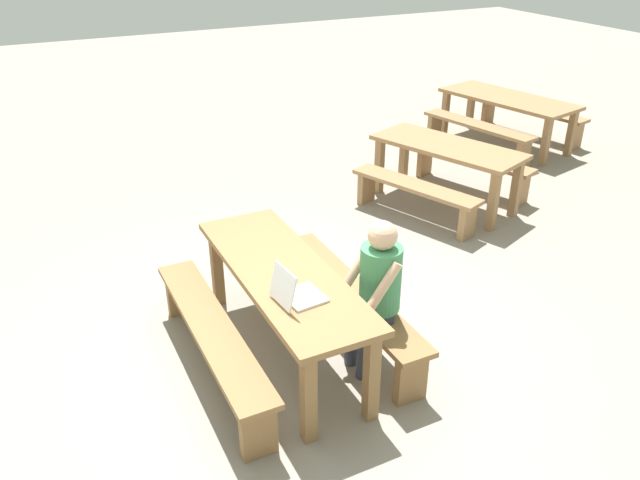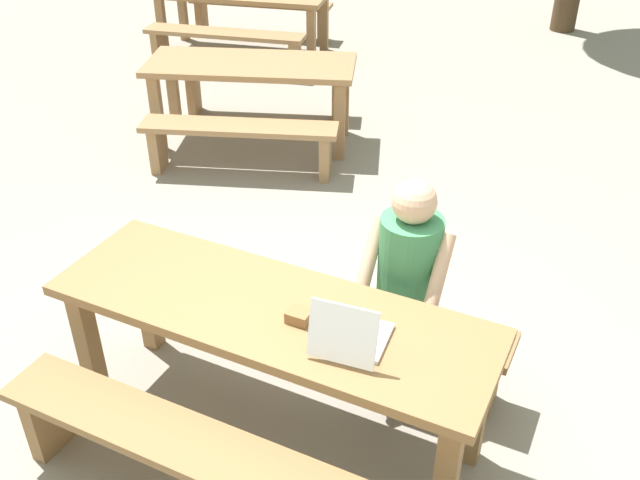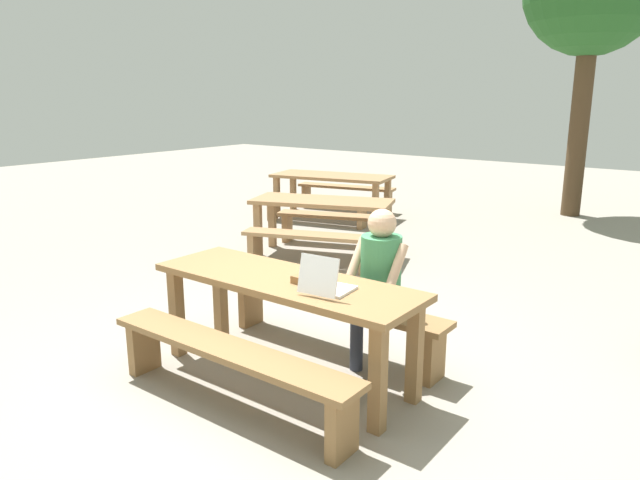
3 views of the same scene
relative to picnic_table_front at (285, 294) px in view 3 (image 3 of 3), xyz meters
name	(u,v)px [view 3 (image 3 of 3)]	position (x,y,z in m)	size (l,w,h in m)	color
ground_plane	(286,375)	(0.00, 0.00, -0.65)	(30.00, 30.00, 0.00)	gray
picnic_table_front	(285,294)	(0.00, 0.00, 0.00)	(2.08, 0.67, 0.77)	olive
bench_near	(229,361)	(0.00, -0.58, -0.31)	(2.03, 0.30, 0.44)	olive
bench_far	(332,310)	(0.00, 0.58, -0.31)	(2.03, 0.30, 0.44)	olive
laptop	(326,284)	(0.43, -0.09, 0.19)	(0.32, 0.35, 0.27)	white
small_pouch	(300,279)	(0.16, -0.03, 0.15)	(0.10, 0.09, 0.05)	olive
person_seated	(378,276)	(0.45, 0.55, 0.08)	(0.42, 0.41, 1.24)	#333847
picnic_table_mid	(322,209)	(-1.82, 2.87, -0.03)	(1.91, 1.28, 0.74)	#9E754C
bench_mid_south	(308,242)	(-1.61, 2.30, -0.33)	(1.60, 0.84, 0.43)	#9E754C
bench_mid_north	(334,222)	(-2.03, 3.44, -0.33)	(1.60, 0.84, 0.43)	#9E754C
picnic_table_rear	(332,181)	(-3.19, 4.99, -0.03)	(2.13, 1.24, 0.72)	#9E754C
bench_rear_south	(316,204)	(-3.05, 4.35, -0.31)	(1.82, 0.68, 0.44)	#9E754C
bench_rear_north	(346,192)	(-3.33, 5.62, -0.31)	(1.82, 0.68, 0.44)	#9E754C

